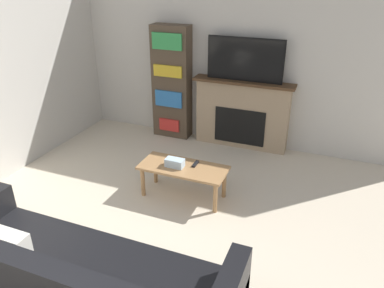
# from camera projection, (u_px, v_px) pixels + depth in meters

# --- Properties ---
(wall_back) EXTENTS (5.72, 0.06, 2.70)m
(wall_back) POSITION_uv_depth(u_px,v_px,m) (228.00, 56.00, 5.57)
(wall_back) COLOR beige
(wall_back) RESTS_ON ground_plane
(fireplace) EXTENTS (1.51, 0.28, 1.05)m
(fireplace) POSITION_uv_depth(u_px,v_px,m) (242.00, 114.00, 5.71)
(fireplace) COLOR tan
(fireplace) RESTS_ON ground_plane
(tv) EXTENTS (1.12, 0.03, 0.62)m
(tv) POSITION_uv_depth(u_px,v_px,m) (245.00, 60.00, 5.33)
(tv) COLOR black
(tv) RESTS_ON fireplace
(couch) EXTENTS (2.54, 0.98, 0.88)m
(couch) POSITION_uv_depth(u_px,v_px,m) (75.00, 288.00, 2.96)
(couch) COLOR black
(couch) RESTS_ON ground_plane
(coffee_table) EXTENTS (1.05, 0.46, 0.41)m
(coffee_table) POSITION_uv_depth(u_px,v_px,m) (183.00, 171.00, 4.48)
(coffee_table) COLOR #A87A4C
(coffee_table) RESTS_ON ground_plane
(tissue_box) EXTENTS (0.22, 0.12, 0.10)m
(tissue_box) POSITION_uv_depth(u_px,v_px,m) (175.00, 163.00, 4.44)
(tissue_box) COLOR silver
(tissue_box) RESTS_ON coffee_table
(remote_control) EXTENTS (0.04, 0.15, 0.02)m
(remote_control) POSITION_uv_depth(u_px,v_px,m) (195.00, 164.00, 4.49)
(remote_control) COLOR black
(remote_control) RESTS_ON coffee_table
(bookshelf) EXTENTS (0.60, 0.29, 1.78)m
(bookshelf) POSITION_uv_depth(u_px,v_px,m) (172.00, 83.00, 5.92)
(bookshelf) COLOR #4C3D2D
(bookshelf) RESTS_ON ground_plane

